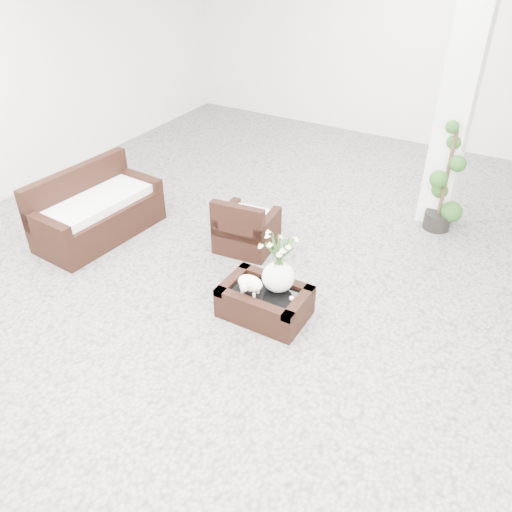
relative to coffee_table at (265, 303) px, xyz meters
The scene contains 9 objects.
ground 0.33m from the coffee_table, 128.61° to the left, with size 11.00×11.00×0.00m, color gray.
column 3.57m from the coffee_table, 71.38° to the left, with size 0.40×0.40×3.50m, color white.
coffee_table is the anchor object (origin of this frame).
sheep_figurine 0.30m from the coffee_table, 140.19° to the right, with size 0.28×0.23×0.21m, color white.
planter_narcissus 0.57m from the coffee_table, 45.00° to the left, with size 0.44×0.44×0.80m, color white, non-canonical shape.
tealight 0.35m from the coffee_table, ahead, with size 0.04×0.04×0.03m, color white.
armchair 1.38m from the coffee_table, 128.85° to the left, with size 0.68×0.66×0.73m, color black.
loveseat 2.72m from the coffee_table, behind, with size 1.65×0.79×0.88m, color black.
topiary 3.04m from the coffee_table, 67.75° to the left, with size 0.39×0.39×1.47m, color #1F4516, non-canonical shape.
Camera 1 is at (2.25, -3.99, 3.63)m, focal length 36.52 mm.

